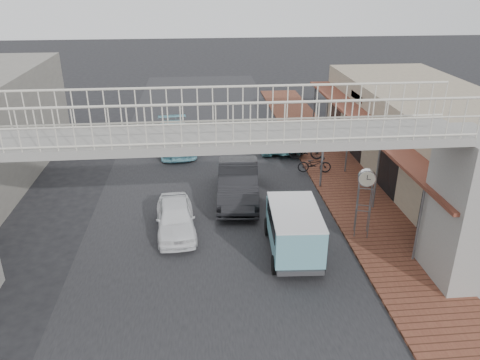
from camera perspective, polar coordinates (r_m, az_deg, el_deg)
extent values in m
plane|color=black|center=(18.75, -3.30, -5.88)|extent=(120.00, 120.00, 0.00)
cube|color=black|center=(18.74, -3.30, -5.86)|extent=(10.00, 60.00, 0.01)
cube|color=brown|center=(22.48, 13.17, -1.07)|extent=(3.00, 40.00, 0.10)
cube|color=gray|center=(24.40, 23.01, 4.55)|extent=(6.00, 18.00, 4.00)
cube|color=brown|center=(22.77, 15.97, 6.65)|extent=(1.80, 18.00, 0.12)
cube|color=silver|center=(25.95, 14.13, 9.82)|extent=(0.08, 2.60, 0.90)
cube|color=#B21914|center=(20.16, 19.94, 5.14)|extent=(0.08, 2.20, 0.80)
cube|color=gray|center=(16.17, 25.17, -3.40)|extent=(1.20, 2.40, 5.00)
cube|color=gray|center=(12.97, -3.10, 5.08)|extent=(14.00, 2.00, 0.24)
cube|color=beige|center=(13.69, -3.34, 9.02)|extent=(14.00, 0.08, 1.10)
cube|color=beige|center=(11.86, -2.97, 6.68)|extent=(14.00, 0.08, 1.10)
imported|color=white|center=(18.35, -7.87, -4.57)|extent=(1.74, 3.74, 1.24)
imported|color=black|center=(20.68, -0.23, -0.31)|extent=(2.16, 5.09, 1.63)
imported|color=#7ACDD3|center=(27.50, 4.48, 5.58)|extent=(2.44, 5.04, 1.38)
imported|color=#74BACA|center=(27.04, -7.85, 5.15)|extent=(2.54, 5.10, 1.42)
cylinder|color=black|center=(18.17, 3.44, -5.68)|extent=(0.27, 0.69, 0.68)
cylinder|color=black|center=(18.38, 8.16, -5.54)|extent=(0.27, 0.69, 0.68)
cylinder|color=black|center=(15.97, 4.35, -10.31)|extent=(0.27, 0.69, 0.68)
cylinder|color=black|center=(16.20, 9.75, -10.07)|extent=(0.27, 0.69, 0.68)
cube|color=#66A4B1|center=(16.49, 6.67, -5.91)|extent=(1.81, 3.18, 1.31)
cube|color=#66A4B1|center=(18.15, 5.81, -3.72)|extent=(1.61, 0.95, 0.87)
cube|color=black|center=(16.32, 6.73, -4.82)|extent=(1.82, 2.60, 0.48)
cube|color=silver|center=(16.17, 6.78, -3.82)|extent=(1.83, 3.18, 0.06)
imported|color=black|center=(23.73, 9.06, 1.92)|extent=(1.73, 0.77, 0.88)
imported|color=black|center=(25.33, 8.11, 3.71)|extent=(1.92, 0.74, 1.13)
cylinder|color=#59595B|center=(18.44, 13.98, -3.22)|extent=(0.04, 0.04, 2.02)
cylinder|color=#59595B|center=(18.48, 15.47, -3.33)|extent=(0.04, 0.04, 2.02)
cylinder|color=#59595B|center=(18.01, 14.03, -3.91)|extent=(0.04, 0.04, 2.02)
cylinder|color=#59595B|center=(18.05, 15.55, -4.02)|extent=(0.04, 0.04, 2.02)
cylinder|color=silver|center=(17.68, 15.21, 0.26)|extent=(0.69, 0.41, 0.65)
cylinder|color=beige|center=(17.57, 15.23, 0.11)|extent=(0.56, 0.18, 0.58)
cylinder|color=beige|center=(17.79, 15.19, 0.41)|extent=(0.56, 0.18, 0.58)
cylinder|color=#59595B|center=(21.85, 10.00, 2.71)|extent=(0.10, 0.10, 2.86)
cube|color=black|center=(21.49, 10.24, 5.26)|extent=(1.12, 0.50, 0.89)
cone|color=black|center=(21.99, 12.00, 5.55)|extent=(0.95, 1.23, 1.09)
cube|color=white|center=(21.45, 10.18, 5.09)|extent=(0.74, 0.30, 0.59)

